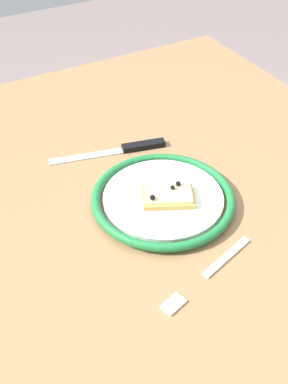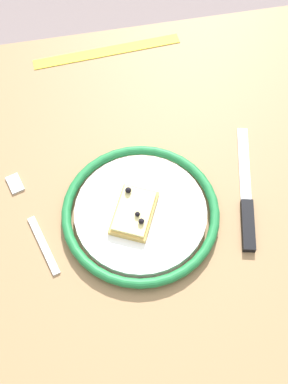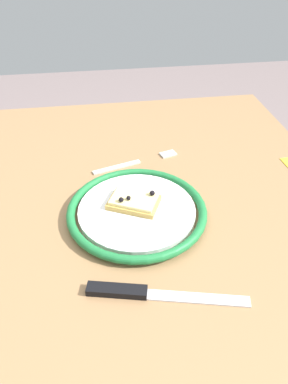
% 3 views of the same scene
% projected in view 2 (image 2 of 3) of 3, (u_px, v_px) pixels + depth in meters
% --- Properties ---
extents(ground_plane, '(6.00, 6.00, 0.00)m').
position_uv_depth(ground_plane, '(157.00, 341.00, 1.53)').
color(ground_plane, gray).
extents(dining_table, '(1.08, 0.92, 0.76)m').
position_uv_depth(dining_table, '(165.00, 253.00, 0.94)').
color(dining_table, '#936D47').
rests_on(dining_table, ground_plane).
extents(plate, '(0.26, 0.26, 0.02)m').
position_uv_depth(plate, '(141.00, 213.00, 0.86)').
color(plate, white).
rests_on(plate, dining_table).
extents(pizza_slice_near, '(0.09, 0.11, 0.03)m').
position_uv_depth(pizza_slice_near, '(134.00, 212.00, 0.85)').
color(pizza_slice_near, tan).
rests_on(pizza_slice_near, plate).
extents(knife, '(0.07, 0.24, 0.01)m').
position_uv_depth(knife, '(247.00, 208.00, 0.87)').
color(knife, silver).
rests_on(knife, dining_table).
extents(fork, '(0.07, 0.20, 0.00)m').
position_uv_depth(fork, '(32.00, 221.00, 0.87)').
color(fork, silver).
rests_on(fork, dining_table).
extents(measuring_tape, '(0.29, 0.04, 0.00)m').
position_uv_depth(measuring_tape, '(107.00, 51.00, 1.05)').
color(measuring_tape, yellow).
rests_on(measuring_tape, dining_table).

